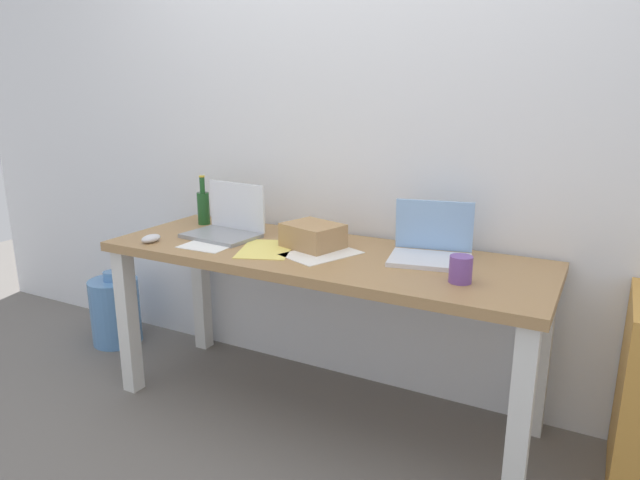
% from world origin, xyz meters
% --- Properties ---
extents(ground_plane, '(8.00, 8.00, 0.00)m').
position_xyz_m(ground_plane, '(0.00, 0.00, 0.00)').
color(ground_plane, slate).
extents(back_wall, '(5.20, 0.08, 2.60)m').
position_xyz_m(back_wall, '(0.00, 0.38, 1.30)').
color(back_wall, white).
rests_on(back_wall, ground).
extents(desk, '(1.86, 0.64, 0.73)m').
position_xyz_m(desk, '(0.00, 0.00, 0.63)').
color(desk, '#A37A4C').
rests_on(desk, ground).
extents(laptop_left, '(0.34, 0.26, 0.24)m').
position_xyz_m(laptop_left, '(-0.50, 0.03, 0.79)').
color(laptop_left, gray).
rests_on(laptop_left, desk).
extents(laptop_right, '(0.35, 0.30, 0.22)m').
position_xyz_m(laptop_right, '(0.44, 0.11, 0.78)').
color(laptop_right, silver).
rests_on(laptop_right, desk).
extents(beer_bottle, '(0.06, 0.06, 0.24)m').
position_xyz_m(beer_bottle, '(-0.75, 0.17, 0.83)').
color(beer_bottle, '#1E5123').
rests_on(beer_bottle, desk).
extents(computer_mouse, '(0.06, 0.10, 0.03)m').
position_xyz_m(computer_mouse, '(-0.73, -0.22, 0.75)').
color(computer_mouse, silver).
rests_on(computer_mouse, desk).
extents(cardboard_box, '(0.28, 0.25, 0.10)m').
position_xyz_m(cardboard_box, '(-0.06, 0.04, 0.79)').
color(cardboard_box, tan).
rests_on(cardboard_box, desk).
extents(coffee_mug, '(0.08, 0.08, 0.09)m').
position_xyz_m(coffee_mug, '(0.61, -0.11, 0.78)').
color(coffee_mug, '#724799').
rests_on(coffee_mug, desk).
extents(paper_sheet_center, '(0.31, 0.35, 0.00)m').
position_xyz_m(paper_sheet_center, '(0.02, -0.03, 0.74)').
color(paper_sheet_center, white).
rests_on(paper_sheet_center, desk).
extents(paper_yellow_folder, '(0.30, 0.35, 0.00)m').
position_xyz_m(paper_yellow_folder, '(-0.22, -0.08, 0.74)').
color(paper_yellow_folder, '#F4E06B').
rests_on(paper_yellow_folder, desk).
extents(paper_sheet_front_left, '(0.22, 0.30, 0.00)m').
position_xyz_m(paper_sheet_front_left, '(-0.47, -0.09, 0.74)').
color(paper_sheet_front_left, white).
rests_on(paper_sheet_front_left, desk).
extents(water_cooler_jug, '(0.27, 0.27, 0.42)m').
position_xyz_m(water_cooler_jug, '(-1.34, 0.08, 0.19)').
color(water_cooler_jug, '#598CC6').
rests_on(water_cooler_jug, ground).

